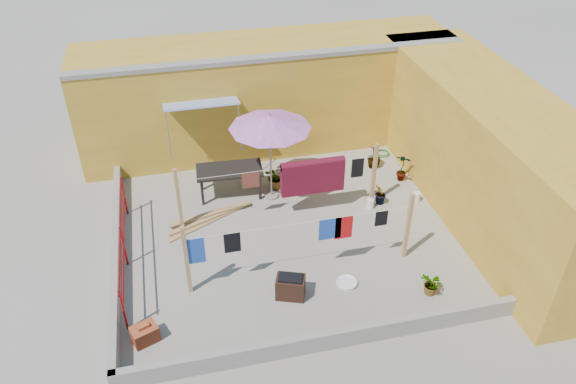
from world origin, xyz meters
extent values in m
plane|color=#9E998E|center=(0.00, 0.00, 0.00)|extent=(80.00, 80.00, 0.00)
cube|color=gold|center=(0.50, 4.70, 1.60)|extent=(11.00, 2.40, 3.20)
cube|color=gray|center=(0.50, 3.65, 3.15)|extent=(11.00, 0.35, 0.12)
cube|color=#2D51B2|center=(-1.60, 3.15, 2.25)|extent=(2.00, 0.79, 0.22)
cylinder|color=gray|center=(-2.55, 2.78, 1.60)|extent=(0.03, 0.30, 1.28)
cylinder|color=gray|center=(-0.65, 2.78, 1.60)|extent=(0.03, 0.30, 1.28)
cube|color=gold|center=(5.20, 0.00, 1.60)|extent=(2.40, 9.00, 3.20)
cube|color=gray|center=(0.00, -3.58, 0.22)|extent=(8.30, 0.16, 0.44)
cube|color=gray|center=(-4.08, 0.00, 0.22)|extent=(0.16, 7.30, 0.44)
cylinder|color=maroon|center=(-3.85, -2.20, 0.55)|extent=(0.05, 0.05, 1.10)
cylinder|color=maroon|center=(-3.85, -0.20, 0.55)|extent=(0.05, 0.05, 1.10)
cylinder|color=maroon|center=(-3.85, 1.80, 0.55)|extent=(0.05, 0.05, 1.10)
cylinder|color=maroon|center=(-3.85, -0.20, 1.05)|extent=(0.04, 4.20, 0.04)
cylinder|color=maroon|center=(-3.85, -0.20, 0.60)|extent=(0.04, 4.20, 0.04)
cube|color=tan|center=(-2.50, -1.40, 0.90)|extent=(0.09, 0.09, 1.80)
cube|color=tan|center=(2.50, -1.40, 0.90)|extent=(0.09, 0.09, 1.80)
cube|color=tan|center=(2.50, 0.80, 0.90)|extent=(0.09, 0.09, 1.80)
cube|color=tan|center=(-2.50, 0.80, 0.90)|extent=(0.09, 0.09, 1.80)
cylinder|color=silver|center=(0.00, -1.40, 1.45)|extent=(5.00, 0.01, 0.01)
cylinder|color=silver|center=(0.00, 0.80, 1.45)|extent=(5.00, 0.01, 0.01)
cube|color=#510D1E|center=(0.85, 0.80, 1.06)|extent=(1.63, 0.22, 0.88)
cube|color=black|center=(2.03, 0.80, 1.17)|extent=(0.32, 0.02, 0.56)
cube|color=brown|center=(-0.72, 0.80, 1.23)|extent=(0.43, 0.02, 0.44)
cube|color=#1F46A8|center=(-2.30, -1.40, 1.12)|extent=(0.41, 0.02, 0.66)
cube|color=black|center=(-1.51, -1.40, 1.19)|extent=(0.35, 0.02, 0.51)
cube|color=#B80E11|center=(0.96, -1.40, 1.15)|extent=(0.40, 0.02, 0.60)
cube|color=#1F46A8|center=(0.64, -1.40, 1.17)|extent=(0.50, 0.02, 0.56)
cube|color=black|center=(1.83, -1.40, 1.25)|extent=(0.29, 0.02, 0.40)
cylinder|color=gray|center=(-0.04, 1.68, 0.03)|extent=(0.38, 0.38, 0.06)
cylinder|color=gray|center=(-0.04, 1.68, 1.20)|extent=(0.05, 0.05, 2.41)
cone|color=#D170C0|center=(-0.04, 1.68, 2.28)|extent=(2.38, 2.38, 0.33)
cylinder|color=gray|center=(-0.04, 1.68, 2.47)|extent=(0.04, 0.04, 0.10)
cube|color=black|center=(-1.10, 2.04, 0.78)|extent=(1.80, 0.98, 0.07)
cube|color=black|center=(-1.88, 1.74, 0.38)|extent=(0.07, 0.07, 0.76)
cube|color=black|center=(-1.84, 2.44, 0.38)|extent=(0.07, 0.07, 0.76)
cube|color=black|center=(-0.36, 1.64, 0.38)|extent=(0.07, 0.07, 0.76)
cube|color=black|center=(-0.31, 2.34, 0.38)|extent=(0.07, 0.07, 0.76)
cube|color=#A64426|center=(-3.50, -2.58, 0.18)|extent=(0.60, 0.52, 0.37)
cube|color=#9D4D25|center=(-3.50, -2.58, 0.40)|extent=(0.25, 0.18, 0.07)
cube|color=tan|center=(-1.92, 0.89, 0.02)|extent=(2.03, 1.14, 0.04)
cube|color=tan|center=(-1.84, 1.01, 0.07)|extent=(2.10, 0.97, 0.04)
cube|color=tan|center=(-1.76, 1.13, 0.12)|extent=(2.17, 0.68, 0.04)
cube|color=#311C13|center=(-0.40, -2.04, 0.26)|extent=(0.72, 0.60, 0.51)
cube|color=black|center=(-0.40, -2.04, 0.53)|extent=(0.59, 0.47, 0.04)
cylinder|color=silver|center=(0.91, -1.98, 0.03)|extent=(0.45, 0.45, 0.06)
torus|color=silver|center=(0.91, -1.98, 0.06)|extent=(0.48, 0.48, 0.05)
cylinder|color=silver|center=(3.70, 0.59, 0.13)|extent=(0.19, 0.19, 0.26)
cylinder|color=silver|center=(3.70, 0.59, 0.28)|extent=(0.05, 0.05, 0.04)
cylinder|color=silver|center=(2.39, 0.59, 0.13)|extent=(0.20, 0.20, 0.27)
cylinder|color=silver|center=(2.39, 0.59, 0.29)|extent=(0.05, 0.05, 0.04)
torus|color=#1C7319|center=(3.70, 3.08, 0.02)|extent=(0.46, 0.46, 0.03)
torus|color=#1C7319|center=(3.70, 3.08, 0.05)|extent=(0.39, 0.39, 0.03)
imported|color=#215317|center=(0.16, 2.09, 0.34)|extent=(0.81, 0.79, 0.69)
imported|color=#215317|center=(3.17, 2.46, 0.35)|extent=(0.50, 0.50, 0.70)
imported|color=#215317|center=(3.70, 1.63, 0.44)|extent=(0.55, 0.53, 0.87)
imported|color=#215317|center=(2.69, 0.68, 0.33)|extent=(0.42, 0.45, 0.66)
imported|color=#215317|center=(2.60, -2.69, 0.27)|extent=(0.49, 0.55, 0.54)
camera|label=1|loc=(-2.43, -10.48, 8.90)|focal=35.00mm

